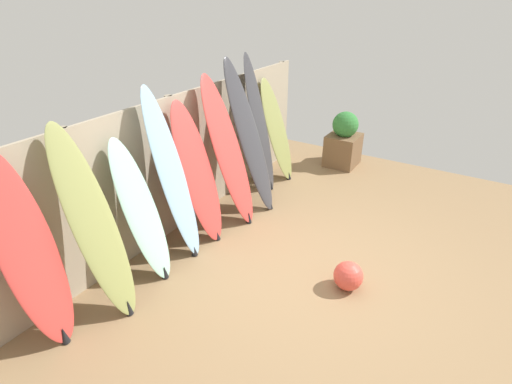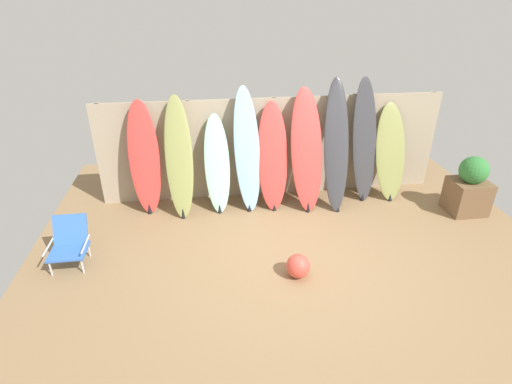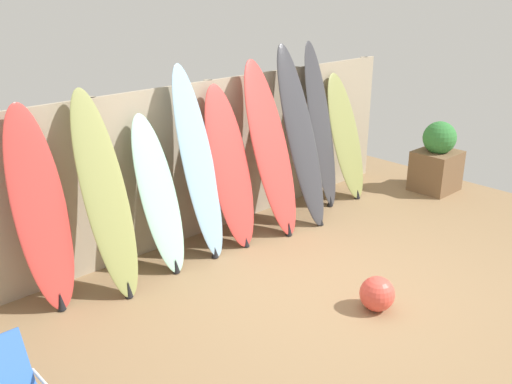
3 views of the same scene
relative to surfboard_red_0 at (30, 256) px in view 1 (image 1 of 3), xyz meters
name	(u,v)px [view 1 (image 1 of 3)]	position (x,y,z in m)	size (l,w,h in m)	color
ground	(312,270)	(2.20, -1.69, -0.93)	(7.68, 7.68, 0.00)	#8E704C
fence_back	(177,164)	(2.20, 0.32, -0.03)	(6.08, 0.11, 1.80)	tan
surfboard_red_0	(30,256)	(0.00, 0.00, 0.00)	(0.53, 0.46, 1.89)	#D13D38
surfboard_olive_1	(95,227)	(0.57, -0.13, 0.02)	(0.46, 0.67, 1.95)	olive
surfboard_seafoam_2	(142,213)	(1.19, -0.07, -0.14)	(0.44, 0.59, 1.61)	#9ED6BC
surfboard_skyblue_3	(173,177)	(1.70, -0.09, 0.09)	(0.51, 0.62, 2.06)	#8CB7D6
surfboard_red_4	(198,174)	(2.13, -0.09, -0.04)	(0.54, 0.64, 1.79)	#D13D38
surfboard_red_5	(229,153)	(2.70, -0.17, 0.07)	(0.58, 0.77, 2.02)	#D13D38
surfboard_charcoal_6	(249,137)	(3.20, -0.17, 0.14)	(0.50, 0.91, 2.15)	#38383D
surfboard_charcoal_7	(260,125)	(3.77, 0.00, 0.12)	(0.53, 0.58, 2.14)	#38383D
surfboard_olive_8	(277,131)	(4.27, -0.03, -0.10)	(0.56, 0.63, 1.68)	olive
planter_box	(344,141)	(5.36, -0.83, -0.47)	(0.60, 0.55, 1.00)	brown
beach_ball	(348,276)	(2.13, -2.14, -0.77)	(0.32, 0.32, 0.32)	#E54C3F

